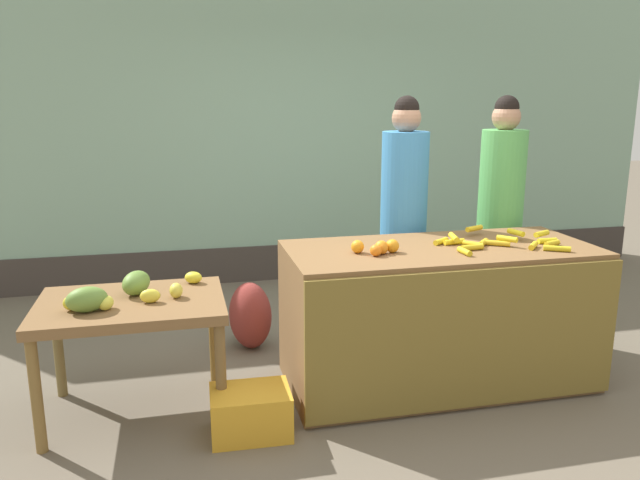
{
  "coord_description": "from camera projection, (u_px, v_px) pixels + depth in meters",
  "views": [
    {
      "loc": [
        -1.19,
        -3.54,
        1.85
      ],
      "look_at": [
        -0.33,
        0.15,
        0.96
      ],
      "focal_mm": 34.78,
      "sensor_mm": 36.0,
      "label": 1
    }
  ],
  "objects": [
    {
      "name": "ground_plane",
      "position": [
        374.0,
        386.0,
        4.04
      ],
      "size": [
        24.0,
        24.0,
        0.0
      ],
      "primitive_type": "plane",
      "color": "#665B4C"
    },
    {
      "name": "market_wall_back",
      "position": [
        295.0,
        139.0,
        6.23
      ],
      "size": [
        7.75,
        0.23,
        2.91
      ],
      "color": "#8CB299",
      "rests_on": "ground"
    },
    {
      "name": "fruit_stall_counter",
      "position": [
        439.0,
        315.0,
        4.02
      ],
      "size": [
        1.96,
        0.88,
        0.91
      ],
      "color": "brown",
      "rests_on": "ground"
    },
    {
      "name": "side_table_wooden",
      "position": [
        132.0,
        315.0,
        3.58
      ],
      "size": [
        1.05,
        0.76,
        0.7
      ],
      "color": "brown",
      "rests_on": "ground"
    },
    {
      "name": "banana_bunch_pile",
      "position": [
        497.0,
        241.0,
        3.96
      ],
      "size": [
        0.81,
        0.63,
        0.07
      ],
      "color": "gold",
      "rests_on": "fruit_stall_counter"
    },
    {
      "name": "orange_pile",
      "position": [
        378.0,
        247.0,
        3.75
      ],
      "size": [
        0.29,
        0.17,
        0.08
      ],
      "color": "orange",
      "rests_on": "fruit_stall_counter"
    },
    {
      "name": "mango_papaya_pile",
      "position": [
        121.0,
        291.0,
        3.52
      ],
      "size": [
        0.79,
        0.56,
        0.14
      ],
      "color": "gold",
      "rests_on": "side_table_wooden"
    },
    {
      "name": "vendor_woman_blue_shirt",
      "position": [
        403.0,
        223.0,
        4.57
      ],
      "size": [
        0.34,
        0.34,
        1.85
      ],
      "color": "#33333D",
      "rests_on": "ground"
    },
    {
      "name": "vendor_woman_green_shirt",
      "position": [
        500.0,
        218.0,
        4.75
      ],
      "size": [
        0.34,
        0.34,
        1.85
      ],
      "color": "#33333D",
      "rests_on": "ground"
    },
    {
      "name": "produce_crate",
      "position": [
        251.0,
        412.0,
        3.45
      ],
      "size": [
        0.45,
        0.33,
        0.26
      ],
      "primitive_type": "cube",
      "rotation": [
        0.0,
        0.0,
        -0.03
      ],
      "color": "gold",
      "rests_on": "ground"
    },
    {
      "name": "produce_sack",
      "position": [
        250.0,
        315.0,
        4.61
      ],
      "size": [
        0.42,
        0.45,
        0.5
      ],
      "primitive_type": "ellipsoid",
      "rotation": [
        0.0,
        0.0,
        1.97
      ],
      "color": "maroon",
      "rests_on": "ground"
    }
  ]
}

